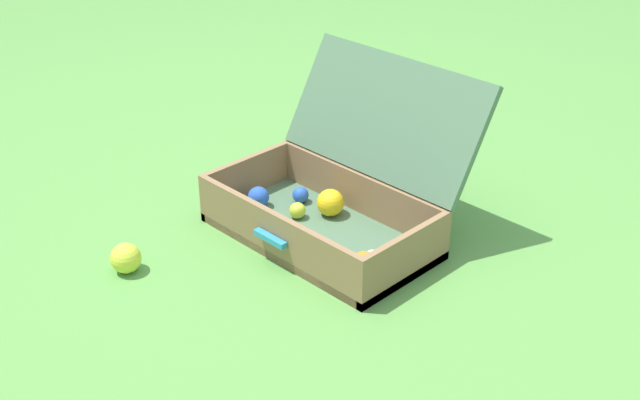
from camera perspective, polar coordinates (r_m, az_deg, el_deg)
name	(u,v)px	position (r m, az deg, el deg)	size (l,w,h in m)	color
ground_plane	(292,241)	(2.30, -1.91, -2.86)	(16.00, 16.00, 0.00)	#569342
open_suitcase	(337,197)	(2.30, 1.19, 0.20)	(0.63, 0.54, 0.45)	#4C7051
stray_ball_on_grass	(126,258)	(2.21, -13.21, -3.91)	(0.08, 0.08, 0.08)	#CCDB38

